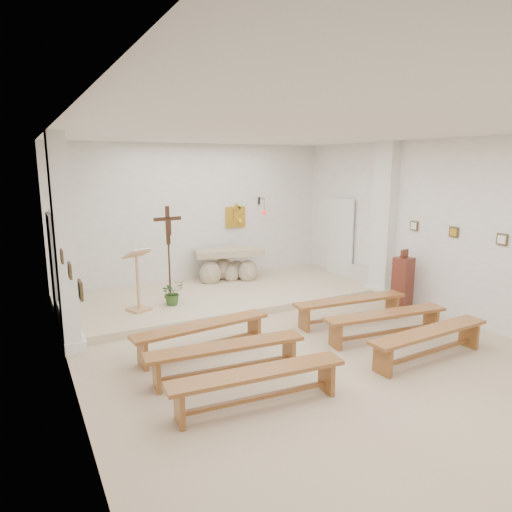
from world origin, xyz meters
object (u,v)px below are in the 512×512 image
bench_right_front (350,305)px  bench_left_second (227,353)px  altar (228,267)px  bench_left_third (258,380)px  bench_right_third (430,338)px  crucifix_stand (169,245)px  bench_right_second (386,319)px  lectern (138,280)px  donation_pedestal (403,282)px  bench_left_front (202,331)px

bench_right_front → bench_left_second: size_ratio=1.00×
bench_right_front → altar: bearing=109.6°
bench_left_third → bench_right_third: (3.03, 0.00, 0.00)m
altar → bench_left_third: bearing=-97.8°
crucifix_stand → bench_right_third: size_ratio=0.85×
crucifix_stand → bench_left_third: size_ratio=0.85×
crucifix_stand → bench_left_third: bearing=-98.1°
bench_right_second → bench_left_third: 3.17m
lectern → bench_right_front: (3.51, -2.20, -0.41)m
bench_left_second → bench_right_third: same height
bench_right_front → bench_right_third: (-0.00, -1.90, 0.00)m
crucifix_stand → bench_right_front: crucifix_stand is taller
bench_right_front → bench_right_third: 1.90m
lectern → altar: bearing=6.7°
donation_pedestal → bench_right_third: donation_pedestal is taller
altar → bench_left_third: 5.87m
donation_pedestal → crucifix_stand: bearing=137.8°
crucifix_stand → donation_pedestal: 5.03m
crucifix_stand → donation_pedestal: crucifix_stand is taller
crucifix_stand → donation_pedestal: (4.27, -2.56, -0.74)m
crucifix_stand → bench_right_second: crucifix_stand is taller
bench_left_third → lectern: bearing=101.4°
lectern → bench_right_second: lectern is taller
donation_pedestal → bench_left_third: 5.09m
bench_left_front → bench_left_second: (-0.00, -0.95, 0.00)m
bench_left_second → bench_left_third: 0.95m
bench_left_second → bench_right_second: 3.03m
donation_pedestal → bench_right_second: 1.99m
bench_left_second → bench_right_front: bearing=22.5°
bench_left_second → bench_right_third: (3.03, -0.95, 0.00)m
altar → bench_left_second: altar is taller
lectern → crucifix_stand: size_ratio=0.64×
bench_right_third → bench_left_third: bearing=177.1°
altar → bench_left_second: 5.00m
donation_pedestal → bench_right_front: 1.62m
donation_pedestal → bench_right_second: donation_pedestal is taller
bench_left_second → bench_right_second: bearing=5.0°
bench_right_second → bench_right_third: bearing=-83.7°
lectern → bench_right_third: size_ratio=0.54×
bench_right_front → bench_right_third: size_ratio=1.00×
bench_left_front → bench_right_third: same height
altar → donation_pedestal: bearing=-39.9°
bench_right_front → bench_right_second: (0.00, -0.95, 0.00)m
bench_left_second → lectern: bearing=103.7°
bench_left_front → altar: bearing=54.1°
bench_left_front → bench_right_second: 3.17m
lectern → bench_right_second: bearing=-63.6°
lectern → crucifix_stand: (0.82, 0.60, 0.52)m
bench_left_second → bench_right_second: size_ratio=1.00×
altar → bench_left_third: (-2.09, -5.49, -0.11)m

